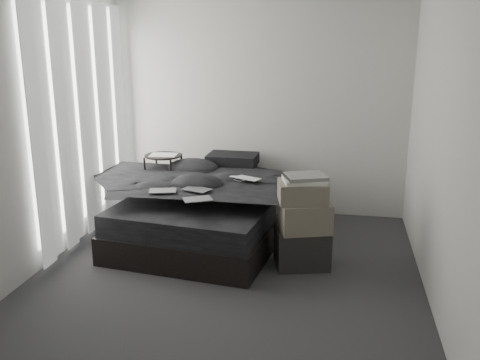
% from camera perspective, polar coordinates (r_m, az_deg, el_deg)
% --- Properties ---
extents(floor, '(3.60, 4.20, 0.01)m').
position_cam_1_polar(floor, '(5.02, -1.71, -10.71)').
color(floor, '#2F2F31').
rests_on(floor, ground).
extents(wall_back, '(3.60, 0.01, 2.60)m').
position_cam_1_polar(wall_back, '(6.63, 2.09, 7.55)').
color(wall_back, beige).
rests_on(wall_back, ground).
extents(wall_front, '(3.60, 0.01, 2.60)m').
position_cam_1_polar(wall_front, '(2.66, -11.65, -5.02)').
color(wall_front, beige).
rests_on(wall_front, ground).
extents(wall_left, '(0.01, 4.20, 2.60)m').
position_cam_1_polar(wall_left, '(5.28, -21.35, 4.44)').
color(wall_left, beige).
rests_on(wall_left, ground).
extents(wall_right, '(0.01, 4.20, 2.60)m').
position_cam_1_polar(wall_right, '(4.57, 20.82, 2.89)').
color(wall_right, beige).
rests_on(wall_right, ground).
extents(window_left, '(0.02, 2.00, 2.30)m').
position_cam_1_polar(window_left, '(6.03, -16.78, 6.59)').
color(window_left, white).
rests_on(window_left, wall_left).
extents(curtain_left, '(0.06, 2.12, 2.48)m').
position_cam_1_polar(curtain_left, '(6.02, -16.30, 5.93)').
color(curtain_left, white).
rests_on(curtain_left, wall_left).
extents(bed, '(1.86, 2.30, 0.29)m').
position_cam_1_polar(bed, '(5.96, -3.45, -4.87)').
color(bed, black).
rests_on(bed, floor).
extents(mattress, '(1.79, 2.23, 0.22)m').
position_cam_1_polar(mattress, '(5.88, -3.49, -2.54)').
color(mattress, black).
rests_on(mattress, bed).
extents(duvet, '(1.78, 1.99, 0.25)m').
position_cam_1_polar(duvet, '(5.77, -3.71, -0.47)').
color(duvet, black).
rests_on(duvet, mattress).
extents(pillow_lower, '(0.68, 0.51, 0.14)m').
position_cam_1_polar(pillow_lower, '(6.58, -1.32, 1.13)').
color(pillow_lower, black).
rests_on(pillow_lower, mattress).
extents(pillow_upper, '(0.60, 0.42, 0.13)m').
position_cam_1_polar(pillow_upper, '(6.51, -0.80, 2.21)').
color(pillow_upper, black).
rests_on(pillow_upper, pillow_lower).
extents(laptop, '(0.40, 0.34, 0.03)m').
position_cam_1_polar(laptop, '(5.70, 0.28, 0.78)').
color(laptop, silver).
rests_on(laptop, duvet).
extents(comic_a, '(0.30, 0.24, 0.01)m').
position_cam_1_polar(comic_a, '(5.38, -8.28, -0.36)').
color(comic_a, black).
rests_on(comic_a, duvet).
extents(comic_b, '(0.31, 0.25, 0.01)m').
position_cam_1_polar(comic_b, '(5.39, -4.64, -0.15)').
color(comic_b, black).
rests_on(comic_b, duvet).
extents(comic_c, '(0.32, 0.28, 0.01)m').
position_cam_1_polar(comic_c, '(5.07, -4.58, -1.10)').
color(comic_c, black).
rests_on(comic_c, duvet).
extents(side_stand, '(0.47, 0.47, 0.80)m').
position_cam_1_polar(side_stand, '(6.51, -8.08, -0.85)').
color(side_stand, black).
rests_on(side_stand, floor).
extents(papers, '(0.33, 0.25, 0.02)m').
position_cam_1_polar(papers, '(6.40, -8.17, 2.63)').
color(papers, white).
rests_on(papers, side_stand).
extents(floor_books, '(0.17, 0.21, 0.12)m').
position_cam_1_polar(floor_books, '(6.14, -10.02, -5.30)').
color(floor_books, black).
rests_on(floor_books, floor).
extents(box_lower, '(0.59, 0.51, 0.37)m').
position_cam_1_polar(box_lower, '(5.29, 6.62, -7.19)').
color(box_lower, black).
rests_on(box_lower, floor).
extents(box_mid, '(0.57, 0.50, 0.28)m').
position_cam_1_polar(box_mid, '(5.16, 6.87, -3.87)').
color(box_mid, '#645D4F').
rests_on(box_mid, box_lower).
extents(box_upper, '(0.51, 0.44, 0.20)m').
position_cam_1_polar(box_upper, '(5.10, 6.69, -1.28)').
color(box_upper, '#645D4F').
rests_on(box_upper, box_mid).
extents(art_book_white, '(0.45, 0.39, 0.04)m').
position_cam_1_polar(art_book_white, '(5.06, 6.86, 0.00)').
color(art_book_white, silver).
rests_on(art_book_white, box_upper).
extents(art_book_snake, '(0.45, 0.41, 0.04)m').
position_cam_1_polar(art_book_snake, '(5.05, 7.01, 0.37)').
color(art_book_snake, silver).
rests_on(art_book_snake, art_book_white).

